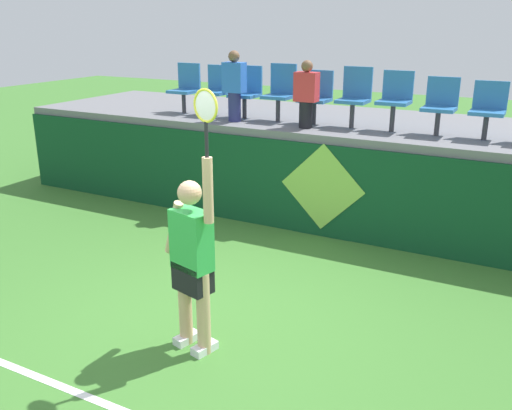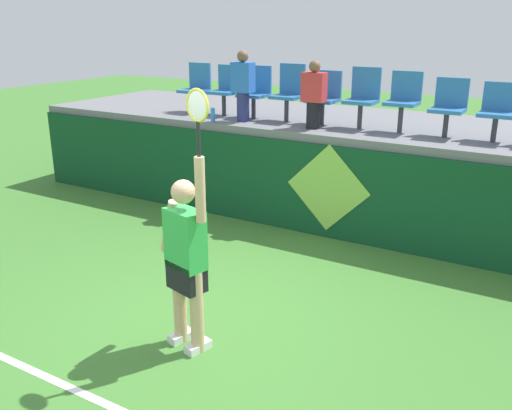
{
  "view_description": "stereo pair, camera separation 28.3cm",
  "coord_description": "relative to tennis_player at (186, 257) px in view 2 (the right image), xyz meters",
  "views": [
    {
      "loc": [
        2.88,
        -4.24,
        3.03
      ],
      "look_at": [
        0.09,
        1.06,
        1.02
      ],
      "focal_mm": 39.09,
      "sensor_mm": 36.0,
      "label": 1
    },
    {
      "loc": [
        3.13,
        -4.11,
        3.03
      ],
      "look_at": [
        0.09,
        1.06,
        1.02
      ],
      "focal_mm": 39.09,
      "sensor_mm": 36.0,
      "label": 2
    }
  ],
  "objects": [
    {
      "name": "ground_plane",
      "position": [
        -0.18,
        0.36,
        -0.94
      ],
      "size": [
        40.0,
        40.0,
        0.0
      ],
      "primitive_type": "plane",
      "color": "#3D752D"
    },
    {
      "name": "court_back_wall",
      "position": [
        -0.18,
        3.4,
        -0.26
      ],
      "size": [
        11.17,
        0.2,
        1.36
      ],
      "primitive_type": "cube",
      "color": "#0F4223",
      "rests_on": "ground_plane"
    },
    {
      "name": "spectator_platform",
      "position": [
        -0.18,
        4.78,
        0.48
      ],
      "size": [
        11.17,
        2.86,
        0.12
      ],
      "primitive_type": "cube",
      "color": "slate",
      "rests_on": "court_back_wall"
    },
    {
      "name": "court_baseline_stripe",
      "position": [
        -0.18,
        -1.06,
        -0.94
      ],
      "size": [
        10.05,
        0.08,
        0.01
      ],
      "primitive_type": "cube",
      "color": "white",
      "rests_on": "ground_plane"
    },
    {
      "name": "tennis_player",
      "position": [
        0.0,
        0.0,
        0.0
      ],
      "size": [
        0.74,
        0.35,
        2.5
      ],
      "color": "white",
      "rests_on": "ground_plane"
    },
    {
      "name": "water_bottle",
      "position": [
        -2.11,
        3.51,
        0.65
      ],
      "size": [
        0.07,
        0.07,
        0.22
      ],
      "primitive_type": "cylinder",
      "color": "#338CE5",
      "rests_on": "spectator_platform"
    },
    {
      "name": "stadium_chair_0",
      "position": [
        -2.91,
        4.18,
        0.99
      ],
      "size": [
        0.44,
        0.42,
        0.83
      ],
      "color": "#38383D",
      "rests_on": "spectator_platform"
    },
    {
      "name": "stadium_chair_1",
      "position": [
        -2.3,
        4.18,
        1.0
      ],
      "size": [
        0.44,
        0.42,
        0.82
      ],
      "color": "#38383D",
      "rests_on": "spectator_platform"
    },
    {
      "name": "stadium_chair_2",
      "position": [
        -1.72,
        4.18,
        0.99
      ],
      "size": [
        0.44,
        0.42,
        0.83
      ],
      "color": "#38383D",
      "rests_on": "spectator_platform"
    },
    {
      "name": "stadium_chair_3",
      "position": [
        -1.11,
        4.18,
        1.02
      ],
      "size": [
        0.44,
        0.42,
        0.88
      ],
      "color": "#38383D",
      "rests_on": "spectator_platform"
    },
    {
      "name": "stadium_chair_4",
      "position": [
        -0.5,
        4.18,
        0.98
      ],
      "size": [
        0.44,
        0.42,
        0.81
      ],
      "color": "#38383D",
      "rests_on": "spectator_platform"
    },
    {
      "name": "stadium_chair_5",
      "position": [
        0.11,
        4.18,
        1.03
      ],
      "size": [
        0.44,
        0.42,
        0.88
      ],
      "color": "#38383D",
      "rests_on": "spectator_platform"
    },
    {
      "name": "stadium_chair_6",
      "position": [
        0.72,
        4.17,
        1.02
      ],
      "size": [
        0.44,
        0.42,
        0.85
      ],
      "color": "#38383D",
      "rests_on": "spectator_platform"
    },
    {
      "name": "stadium_chair_7",
      "position": [
        1.35,
        4.17,
        0.98
      ],
      "size": [
        0.44,
        0.42,
        0.79
      ],
      "color": "#38383D",
      "rests_on": "spectator_platform"
    },
    {
      "name": "stadium_chair_8",
      "position": [
        1.97,
        4.17,
        0.97
      ],
      "size": [
        0.44,
        0.42,
        0.77
      ],
      "color": "#38383D",
      "rests_on": "spectator_platform"
    },
    {
      "name": "spectator_0",
      "position": [
        -0.5,
        3.78,
        1.04
      ],
      "size": [
        0.34,
        0.2,
        0.99
      ],
      "color": "black",
      "rests_on": "spectator_platform"
    },
    {
      "name": "spectator_1",
      "position": [
        -1.72,
        3.78,
        1.11
      ],
      "size": [
        0.34,
        0.2,
        1.09
      ],
      "color": "navy",
      "rests_on": "spectator_platform"
    },
    {
      "name": "wall_signage_mount",
      "position": [
        -0.01,
        3.29,
        -0.94
      ],
      "size": [
        1.27,
        0.01,
        1.38
      ],
      "color": "#0F4223",
      "rests_on": "ground_plane"
    }
  ]
}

